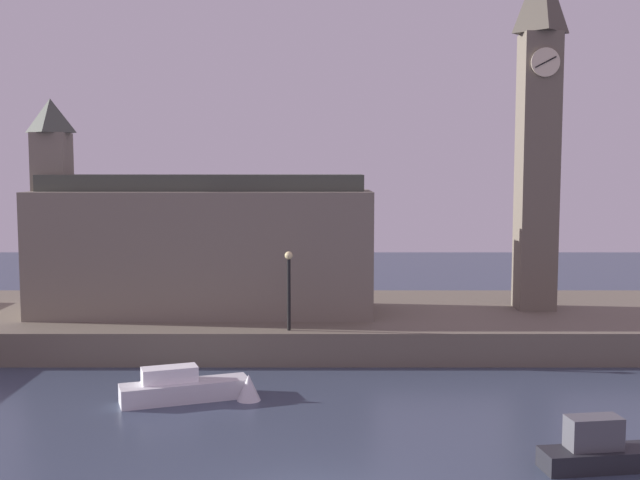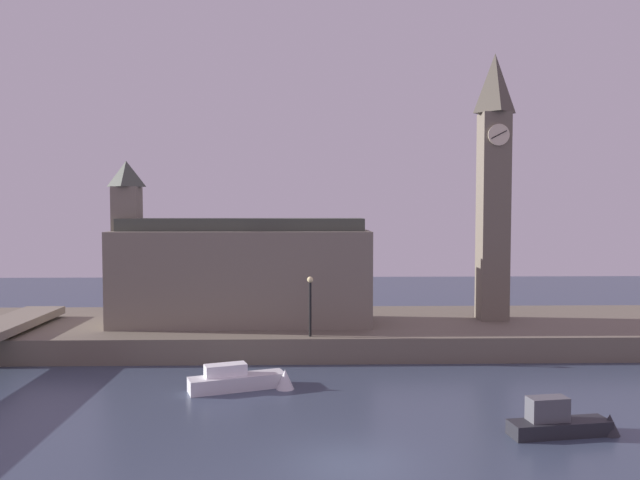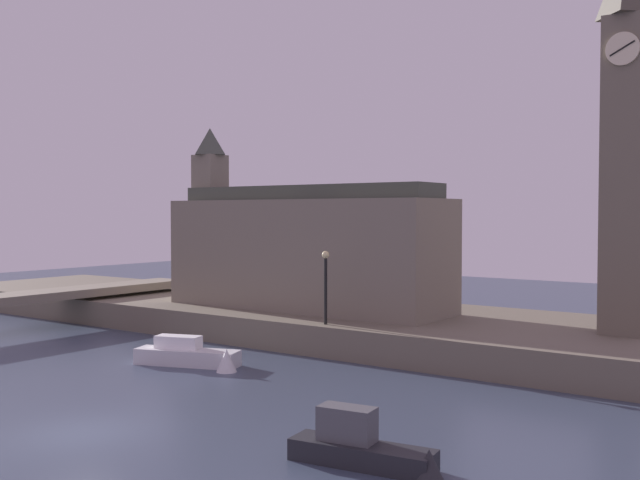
{
  "view_description": "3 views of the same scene",
  "coord_description": "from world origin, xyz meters",
  "px_view_note": "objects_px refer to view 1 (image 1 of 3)",
  "views": [
    {
      "loc": [
        0.24,
        -19.34,
        8.79
      ],
      "look_at": [
        0.4,
        16.04,
        5.44
      ],
      "focal_mm": 43.53,
      "sensor_mm": 36.0,
      "label": 1
    },
    {
      "loc": [
        -1.45,
        -21.57,
        9.07
      ],
      "look_at": [
        -0.52,
        16.85,
        7.1
      ],
      "focal_mm": 34.93,
      "sensor_mm": 36.0,
      "label": 2
    },
    {
      "loc": [
        19.38,
        -14.18,
        6.87
      ],
      "look_at": [
        -2.14,
        15.7,
        5.53
      ],
      "focal_mm": 41.54,
      "sensor_mm": 36.0,
      "label": 3
    }
  ],
  "objects_px": {
    "boat_ferry_white": "(193,388)",
    "boat_barge_dark": "(616,451)",
    "clock_tower": "(534,127)",
    "parliament_hall": "(193,245)",
    "streetlamp": "(285,281)"
  },
  "relations": [
    {
      "from": "clock_tower",
      "to": "boat_ferry_white",
      "type": "bearing_deg",
      "value": -145.07
    },
    {
      "from": "parliament_hall",
      "to": "streetlamp",
      "type": "xyz_separation_m",
      "value": [
        4.77,
        -4.35,
        -1.16
      ]
    },
    {
      "from": "parliament_hall",
      "to": "clock_tower",
      "type": "bearing_deg",
      "value": 3.46
    },
    {
      "from": "boat_ferry_white",
      "to": "boat_barge_dark",
      "type": "distance_m",
      "value": 14.97
    },
    {
      "from": "streetlamp",
      "to": "boat_barge_dark",
      "type": "height_order",
      "value": "streetlamp"
    },
    {
      "from": "clock_tower",
      "to": "streetlamp",
      "type": "xyz_separation_m",
      "value": [
        -12.42,
        -5.39,
        -7.03
      ]
    },
    {
      "from": "clock_tower",
      "to": "boat_barge_dark",
      "type": "relative_size",
      "value": 3.83
    },
    {
      "from": "clock_tower",
      "to": "parliament_hall",
      "type": "bearing_deg",
      "value": -176.54
    },
    {
      "from": "boat_barge_dark",
      "to": "clock_tower",
      "type": "bearing_deg",
      "value": 82.65
    },
    {
      "from": "streetlamp",
      "to": "boat_ferry_white",
      "type": "distance_m",
      "value": 7.25
    },
    {
      "from": "parliament_hall",
      "to": "streetlamp",
      "type": "height_order",
      "value": "parliament_hall"
    },
    {
      "from": "streetlamp",
      "to": "boat_barge_dark",
      "type": "relative_size",
      "value": 0.76
    },
    {
      "from": "streetlamp",
      "to": "boat_ferry_white",
      "type": "relative_size",
      "value": 0.64
    },
    {
      "from": "parliament_hall",
      "to": "boat_ferry_white",
      "type": "relative_size",
      "value": 3.0
    },
    {
      "from": "parliament_hall",
      "to": "boat_barge_dark",
      "type": "height_order",
      "value": "parliament_hall"
    }
  ]
}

